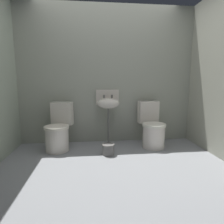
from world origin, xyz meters
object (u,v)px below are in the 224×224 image
Objects in this scene: bucket at (108,149)px; toilet_left at (59,131)px; toilet_right at (152,128)px; sink at (108,103)px.

toilet_left is at bearing 156.55° from bucket.
toilet_left is at bearing -3.83° from toilet_right.
toilet_left is 0.91m from bucket.
bucket is at bearing 166.86° from toilet_left.
sink is at bearing -17.70° from toilet_right.
toilet_left reaches higher than bucket.
sink is at bearing 85.24° from bucket.
sink reaches higher than toilet_right.
toilet_right is at bearing -13.88° from sink.
bucket is at bearing 19.65° from toilet_right.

